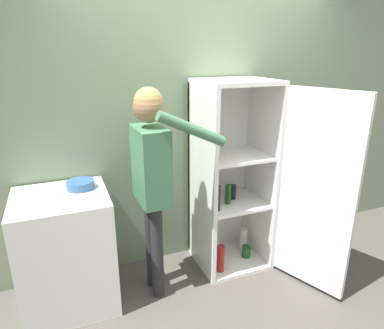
# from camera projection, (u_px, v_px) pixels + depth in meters

# --- Properties ---
(ground_plane) EXTENTS (12.00, 12.00, 0.00)m
(ground_plane) POSITION_uv_depth(u_px,v_px,m) (248.00, 308.00, 2.71)
(ground_plane) COLOR #4C4742
(wall_back) EXTENTS (7.00, 0.06, 2.55)m
(wall_back) POSITION_uv_depth(u_px,v_px,m) (201.00, 126.00, 3.16)
(wall_back) COLOR gray
(wall_back) RESTS_ON ground_plane
(refrigerator) EXTENTS (0.90, 1.16, 1.72)m
(refrigerator) POSITION_uv_depth(u_px,v_px,m) (248.00, 181.00, 3.03)
(refrigerator) COLOR white
(refrigerator) RESTS_ON ground_plane
(person) EXTENTS (0.63, 0.50, 1.70)m
(person) POSITION_uv_depth(u_px,v_px,m) (152.00, 166.00, 2.58)
(person) COLOR #262628
(person) RESTS_ON ground_plane
(counter) EXTENTS (0.68, 0.64, 0.93)m
(counter) POSITION_uv_depth(u_px,v_px,m) (67.00, 251.00, 2.64)
(counter) COLOR white
(counter) RESTS_ON ground_plane
(bowl) EXTENTS (0.21, 0.21, 0.06)m
(bowl) POSITION_uv_depth(u_px,v_px,m) (80.00, 185.00, 2.62)
(bowl) COLOR #335B8E
(bowl) RESTS_ON counter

